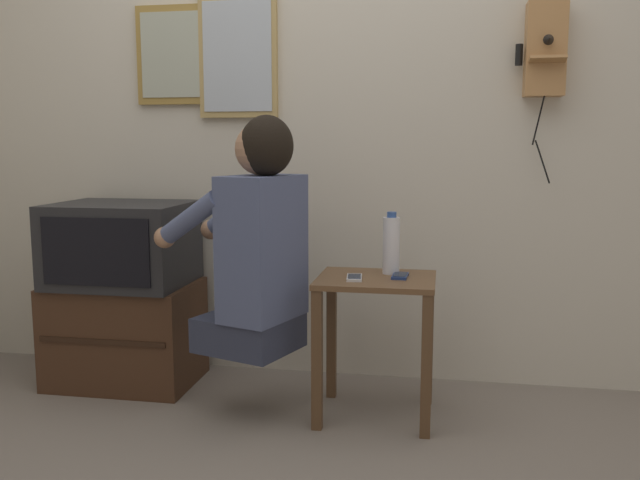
% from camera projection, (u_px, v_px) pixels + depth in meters
% --- Properties ---
extents(ground_plane, '(14.00, 14.00, 0.00)m').
position_uv_depth(ground_plane, '(251.00, 480.00, 2.27)').
color(ground_plane, slate).
extents(wall_back, '(6.80, 0.05, 2.55)m').
position_uv_depth(wall_back, '(314.00, 110.00, 3.19)').
color(wall_back, beige).
rests_on(wall_back, ground_plane).
extents(side_table, '(0.47, 0.40, 0.58)m').
position_uv_depth(side_table, '(376.00, 313.00, 2.75)').
color(side_table, brown).
rests_on(side_table, ground_plane).
extents(person, '(0.61, 0.51, 0.95)m').
position_uv_depth(person, '(257.00, 241.00, 2.69)').
color(person, '#2D3347').
rests_on(person, ground_plane).
extents(tv_stand, '(0.66, 0.46, 0.47)m').
position_uv_depth(tv_stand, '(126.00, 333.00, 3.17)').
color(tv_stand, '#422819').
rests_on(tv_stand, ground_plane).
extents(television, '(0.60, 0.50, 0.38)m').
position_uv_depth(television, '(122.00, 244.00, 3.11)').
color(television, '#232326').
rests_on(television, tv_stand).
extents(wall_phone_antique, '(0.21, 0.19, 0.81)m').
position_uv_depth(wall_phone_antique, '(545.00, 48.00, 2.89)').
color(wall_phone_antique, '#AD7A47').
extents(framed_picture, '(0.37, 0.03, 0.46)m').
position_uv_depth(framed_picture, '(174.00, 55.00, 3.23)').
color(framed_picture, olive).
extents(wall_mirror, '(0.38, 0.03, 0.56)m').
position_uv_depth(wall_mirror, '(238.00, 57.00, 3.18)').
color(wall_mirror, tan).
extents(cell_phone_held, '(0.07, 0.13, 0.01)m').
position_uv_depth(cell_phone_held, '(354.00, 278.00, 2.69)').
color(cell_phone_held, silver).
rests_on(cell_phone_held, side_table).
extents(cell_phone_spare, '(0.07, 0.13, 0.01)m').
position_uv_depth(cell_phone_spare, '(400.00, 276.00, 2.73)').
color(cell_phone_spare, navy).
rests_on(cell_phone_spare, side_table).
extents(water_bottle, '(0.07, 0.07, 0.26)m').
position_uv_depth(water_bottle, '(391.00, 245.00, 2.79)').
color(water_bottle, silver).
rests_on(water_bottle, side_table).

